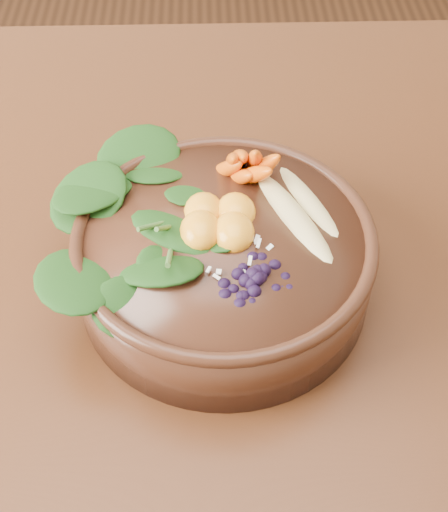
% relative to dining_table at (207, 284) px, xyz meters
% --- Properties ---
extents(ground, '(4.00, 4.00, 0.00)m').
position_rel_dining_table_xyz_m(ground, '(0.00, 0.00, -0.66)').
color(ground, '#381E0F').
rests_on(ground, ground).
extents(dining_table, '(1.60, 0.90, 0.75)m').
position_rel_dining_table_xyz_m(dining_table, '(0.00, 0.00, 0.00)').
color(dining_table, '#331C0C').
rests_on(dining_table, ground).
extents(stoneware_bowl, '(0.39, 0.39, 0.08)m').
position_rel_dining_table_xyz_m(stoneware_bowl, '(0.02, -0.08, 0.13)').
color(stoneware_bowl, '#442113').
rests_on(stoneware_bowl, dining_table).
extents(kale_heap, '(0.25, 0.24, 0.05)m').
position_rel_dining_table_xyz_m(kale_heap, '(-0.05, -0.04, 0.20)').
color(kale_heap, '#1B4A13').
rests_on(kale_heap, stoneware_bowl).
extents(carrot_cluster, '(0.08, 0.08, 0.08)m').
position_rel_dining_table_xyz_m(carrot_cluster, '(0.04, 0.01, 0.21)').
color(carrot_cluster, '#DC5C0A').
rests_on(carrot_cluster, stoneware_bowl).
extents(banana_halves, '(0.11, 0.17, 0.03)m').
position_rel_dining_table_xyz_m(banana_halves, '(0.10, -0.05, 0.19)').
color(banana_halves, '#E0CC84').
rests_on(banana_halves, stoneware_bowl).
extents(mandarin_cluster, '(0.12, 0.12, 0.03)m').
position_rel_dining_table_xyz_m(mandarin_cluster, '(0.01, -0.06, 0.19)').
color(mandarin_cluster, '#FF9D1E').
rests_on(mandarin_cluster, stoneware_bowl).
extents(blueberry_pile, '(0.17, 0.15, 0.04)m').
position_rel_dining_table_xyz_m(blueberry_pile, '(0.04, -0.14, 0.19)').
color(blueberry_pile, black).
rests_on(blueberry_pile, stoneware_bowl).
extents(coconut_flakes, '(0.12, 0.10, 0.01)m').
position_rel_dining_table_xyz_m(coconut_flakes, '(0.03, -0.10, 0.18)').
color(coconut_flakes, white).
rests_on(coconut_flakes, stoneware_bowl).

